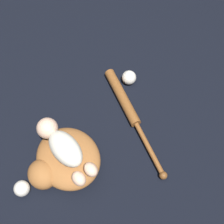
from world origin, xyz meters
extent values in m
plane|color=black|center=(0.00, 0.00, 0.00)|extent=(6.00, 6.00, 0.00)
ellipsoid|color=#935B2D|center=(-0.03, -0.01, 0.05)|extent=(0.31, 0.28, 0.10)
ellipsoid|color=#935B2D|center=(-0.02, 0.12, 0.05)|extent=(0.14, 0.12, 0.10)
ellipsoid|color=silver|center=(-0.03, -0.01, 0.14)|extent=(0.19, 0.11, 0.10)
sphere|color=beige|center=(0.10, 0.00, 0.14)|extent=(0.09, 0.09, 0.09)
ellipsoid|color=beige|center=(-0.15, 0.02, 0.12)|extent=(0.07, 0.05, 0.05)
ellipsoid|color=beige|center=(-0.15, -0.04, 0.12)|extent=(0.07, 0.05, 0.05)
cylinder|color=brown|center=(0.09, -0.40, 0.02)|extent=(0.33, 0.13, 0.05)
cylinder|color=brown|center=(-0.20, -0.32, 0.02)|extent=(0.26, 0.09, 0.02)
sphere|color=brown|center=(-0.33, -0.29, 0.02)|extent=(0.04, 0.04, 0.04)
sphere|color=silver|center=(0.15, -0.49, 0.04)|extent=(0.07, 0.07, 0.07)
sphere|color=silver|center=(-0.02, 0.22, 0.03)|extent=(0.07, 0.07, 0.07)
camera|label=1|loc=(-0.55, 0.16, 1.29)|focal=50.00mm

